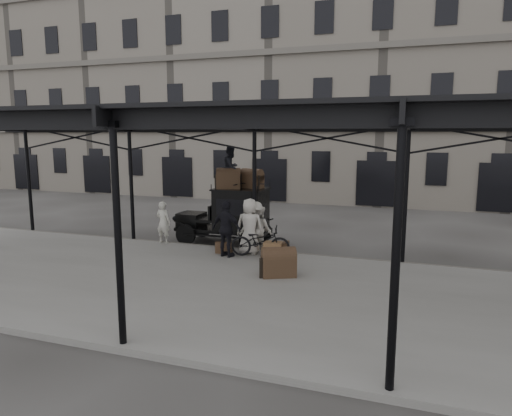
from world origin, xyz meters
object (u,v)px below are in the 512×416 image
at_px(bicycle, 260,241).
at_px(porter_left, 163,222).
at_px(steamer_trunk_roof_near, 229,180).
at_px(taxi, 233,213).
at_px(steamer_trunk_platform, 279,264).
at_px(porter_official, 227,229).

bearing_deg(bicycle, porter_left, 68.57).
height_order(bicycle, steamer_trunk_roof_near, steamer_trunk_roof_near).
distance_m(taxi, steamer_trunk_platform, 4.75).
distance_m(taxi, bicycle, 2.57).
relative_size(bicycle, steamer_trunk_platform, 2.04).
xyz_separation_m(porter_left, porter_official, (3.00, -1.04, 0.15)).
xyz_separation_m(porter_left, bicycle, (4.03, -0.62, -0.27)).
relative_size(taxi, porter_left, 2.31).
height_order(porter_left, steamer_trunk_platform, porter_left).
bearing_deg(porter_left, steamer_trunk_roof_near, -151.63).
bearing_deg(porter_official, porter_left, -5.34).
xyz_separation_m(porter_official, bicycle, (1.03, 0.42, -0.43)).
xyz_separation_m(taxi, bicycle, (1.70, -1.84, -0.54)).
bearing_deg(steamer_trunk_platform, taxi, 102.23).
bearing_deg(bicycle, steamer_trunk_platform, -160.55).
relative_size(porter_left, bicycle, 0.80).
distance_m(steamer_trunk_roof_near, steamer_trunk_platform, 4.98).
bearing_deg(bicycle, porter_official, 99.53).
relative_size(bicycle, steamer_trunk_roof_near, 2.24).
bearing_deg(steamer_trunk_roof_near, bicycle, -59.63).
relative_size(porter_official, steamer_trunk_roof_near, 2.15).
bearing_deg(taxi, steamer_trunk_platform, -52.26).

